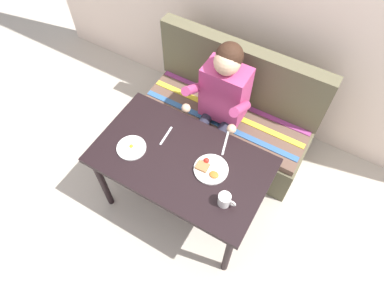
{
  "coord_description": "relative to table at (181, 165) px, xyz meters",
  "views": [
    {
      "loc": [
        0.68,
        -1.02,
        2.73
      ],
      "look_at": [
        0.0,
        0.15,
        0.72
      ],
      "focal_mm": 32.46,
      "sensor_mm": 36.0,
      "label": 1
    }
  ],
  "objects": [
    {
      "name": "ground_plane",
      "position": [
        0.0,
        0.0,
        -0.65
      ],
      "size": [
        8.0,
        8.0,
        0.0
      ],
      "primitive_type": "plane",
      "color": "#B5AB9B"
    },
    {
      "name": "table",
      "position": [
        0.0,
        0.0,
        0.0
      ],
      "size": [
        1.2,
        0.7,
        0.73
      ],
      "color": "black",
      "rests_on": "ground"
    },
    {
      "name": "couch",
      "position": [
        0.0,
        0.76,
        -0.32
      ],
      "size": [
        1.44,
        0.56,
        1.0
      ],
      "color": "brown",
      "rests_on": "ground"
    },
    {
      "name": "person",
      "position": [
        -0.01,
        0.59,
        0.09
      ],
      "size": [
        0.45,
        0.61,
        1.21
      ],
      "color": "#AE3A6E",
      "rests_on": "ground"
    },
    {
      "name": "plate_breakfast",
      "position": [
        0.21,
        0.03,
        0.09
      ],
      "size": [
        0.23,
        0.23,
        0.05
      ],
      "color": "white",
      "rests_on": "table"
    },
    {
      "name": "plate_eggs",
      "position": [
        -0.34,
        -0.1,
        0.09
      ],
      "size": [
        0.2,
        0.2,
        0.04
      ],
      "color": "white",
      "rests_on": "table"
    },
    {
      "name": "coffee_mug",
      "position": [
        0.4,
        -0.14,
        0.13
      ],
      "size": [
        0.12,
        0.08,
        0.09
      ],
      "color": "white",
      "rests_on": "table"
    },
    {
      "name": "fork",
      "position": [
        -0.19,
        0.11,
        0.08
      ],
      "size": [
        0.03,
        0.17,
        0.0
      ],
      "primitive_type": "cube",
      "rotation": [
        0.0,
        0.0,
        0.07
      ],
      "color": "silver",
      "rests_on": "table"
    },
    {
      "name": "knife",
      "position": [
        0.2,
        0.27,
        0.08
      ],
      "size": [
        0.07,
        0.2,
        0.0
      ],
      "primitive_type": "cube",
      "rotation": [
        0.0,
        0.0,
        0.26
      ],
      "color": "silver",
      "rests_on": "table"
    }
  ]
}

